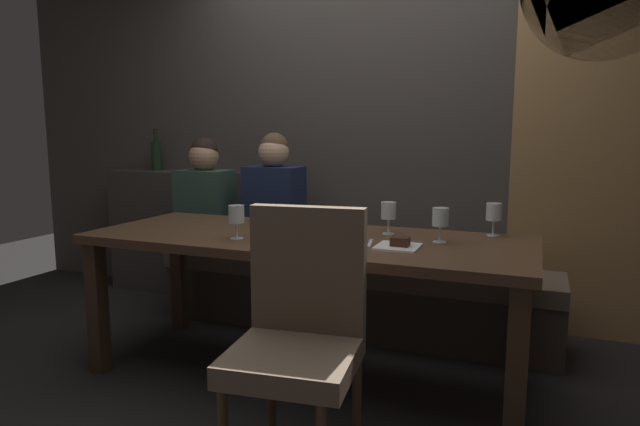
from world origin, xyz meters
name	(u,v)px	position (x,y,z in m)	size (l,w,h in m)	color
ground	(306,375)	(0.00, 0.00, 0.00)	(9.00, 9.00, 0.00)	black
back_wall_tiled	(376,95)	(0.00, 1.22, 1.50)	(6.00, 0.12, 3.00)	#423D38
arched_door	(594,112)	(1.35, 1.15, 1.36)	(0.90, 0.05, 2.55)	olive
back_counter	(177,232)	(-1.55, 1.04, 0.47)	(1.10, 0.28, 0.95)	#38342F
dining_table	(305,253)	(0.00, 0.00, 0.65)	(2.20, 0.84, 0.74)	#412B1C
banquette_bench	(350,296)	(0.00, 0.70, 0.23)	(2.50, 0.44, 0.45)	#40352A
chair_near_side	(299,325)	(0.29, -0.72, 0.56)	(0.49, 0.49, 0.98)	#4C3321
diner_redhead	(205,197)	(-1.04, 0.68, 0.81)	(0.36, 0.24, 0.76)	#2D473D
diner_bearded	(274,197)	(-0.53, 0.72, 0.83)	(0.36, 0.24, 0.80)	#192342
wine_bottle_dark_red	(156,155)	(-1.73, 1.05, 1.07)	(0.08, 0.08, 0.33)	black
wine_glass_center_back	(494,213)	(0.87, 0.34, 0.86)	(0.08, 0.08, 0.16)	silver
wine_glass_near_left	(440,219)	(0.65, 0.08, 0.85)	(0.08, 0.08, 0.16)	silver
wine_glass_end_right	(389,212)	(0.37, 0.19, 0.85)	(0.08, 0.08, 0.16)	silver
wine_glass_near_right	(331,221)	(0.21, -0.19, 0.86)	(0.08, 0.08, 0.16)	silver
wine_glass_far_right	(236,216)	(-0.27, -0.20, 0.85)	(0.08, 0.08, 0.16)	silver
dessert_plate	(399,245)	(0.50, -0.11, 0.75)	(0.19, 0.19, 0.05)	white
fork_on_table	(370,243)	(0.36, -0.07, 0.74)	(0.02, 0.17, 0.01)	silver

